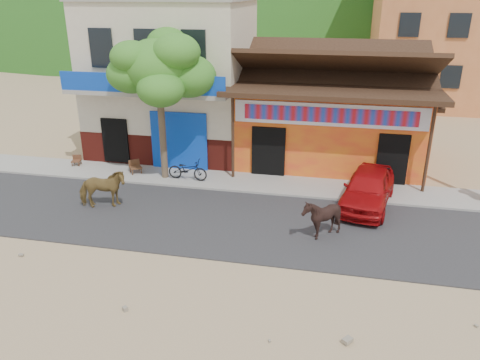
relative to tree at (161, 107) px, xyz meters
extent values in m
plane|color=#9E825B|center=(4.60, -5.80, -3.12)|extent=(120.00, 120.00, 0.00)
cube|color=#28282B|center=(4.60, -3.30, -3.10)|extent=(60.00, 5.00, 0.04)
cube|color=gray|center=(4.60, 0.20, -3.06)|extent=(60.00, 2.00, 0.12)
cube|color=orange|center=(6.60, 4.20, -1.32)|extent=(8.00, 6.00, 3.60)
cube|color=beige|center=(-0.90, 4.20, 0.38)|extent=(7.00, 6.00, 7.00)
cube|color=#CC723F|center=(13.60, 18.20, 2.88)|extent=(9.00, 9.00, 12.00)
imported|color=brown|center=(-1.21, -3.12, -2.36)|extent=(1.87, 1.31, 1.44)
imported|color=black|center=(6.65, -3.77, -2.39)|extent=(1.26, 1.13, 1.38)
imported|color=#A40B0E|center=(8.20, -1.00, -2.39)|extent=(2.40, 4.27, 1.37)
imported|color=black|center=(1.03, -0.10, -2.56)|extent=(1.70, 0.66, 0.88)
camera|label=1|loc=(6.81, -17.30, 4.30)|focal=35.00mm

